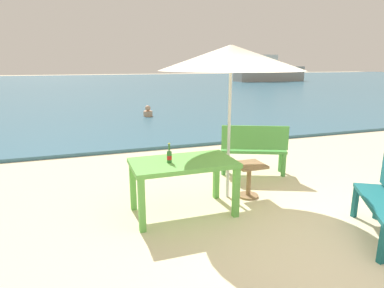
{
  "coord_description": "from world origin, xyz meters",
  "views": [
    {
      "loc": [
        -2.54,
        -2.55,
        2.05
      ],
      "look_at": [
        -0.63,
        3.0,
        0.6
      ],
      "focal_mm": 30.87,
      "sensor_mm": 36.0,
      "label": 1
    }
  ],
  "objects": [
    {
      "name": "patio_umbrella",
      "position": [
        -0.44,
        1.85,
        2.12
      ],
      "size": [
        2.1,
        2.1,
        2.3
      ],
      "color": "silver",
      "rests_on": "ground_plane"
    },
    {
      "name": "beer_bottle_amber",
      "position": [
        -1.46,
        1.51,
        0.85
      ],
      "size": [
        0.07,
        0.07,
        0.26
      ],
      "color": "#2D662D",
      "rests_on": "picnic_table_green"
    },
    {
      "name": "picnic_table_green",
      "position": [
        -1.27,
        1.53,
        0.65
      ],
      "size": [
        1.4,
        0.8,
        0.76
      ],
      "color": "#60B24C",
      "rests_on": "ground_plane"
    },
    {
      "name": "sea_water",
      "position": [
        0.0,
        30.0,
        0.04
      ],
      "size": [
        120.0,
        50.0,
        0.08
      ],
      "primitive_type": "cube",
      "color": "#386B84",
      "rests_on": "ground_plane"
    },
    {
      "name": "bench_green_left",
      "position": [
        0.46,
        2.67,
        0.54
      ],
      "size": [
        1.24,
        0.8,
        0.95
      ],
      "color": "#4C9E47",
      "rests_on": "ground_plane"
    },
    {
      "name": "boat_cargo_ship",
      "position": [
        17.19,
        29.41,
        1.08
      ],
      "size": [
        7.64,
        2.08,
        2.78
      ],
      "color": "gray",
      "rests_on": "sea_water"
    },
    {
      "name": "ground_plane",
      "position": [
        0.0,
        0.0,
        0.0
      ],
      "size": [
        120.0,
        120.0,
        0.0
      ],
      "primitive_type": "plane",
      "color": "beige"
    },
    {
      "name": "side_table_wood",
      "position": [
        -0.13,
        1.75,
        0.35
      ],
      "size": [
        0.44,
        0.44,
        0.54
      ],
      "color": "olive",
      "rests_on": "ground_plane"
    },
    {
      "name": "swimmer_person",
      "position": [
        -0.1,
        9.66,
        0.24
      ],
      "size": [
        0.34,
        0.34,
        0.41
      ],
      "color": "tan",
      "rests_on": "sea_water"
    }
  ]
}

